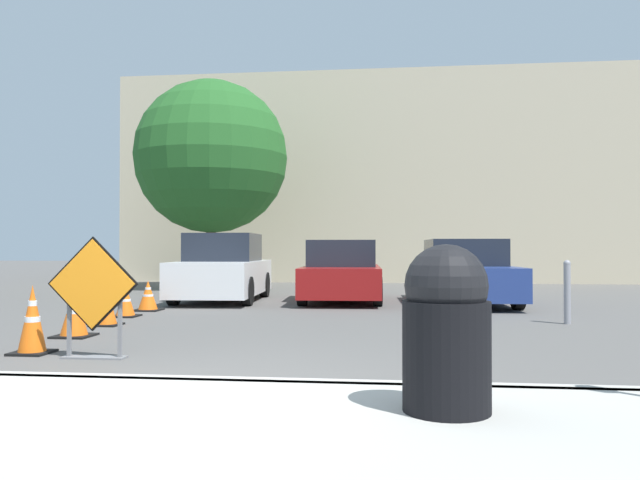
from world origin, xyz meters
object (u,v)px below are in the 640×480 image
at_px(traffic_cone_third, 107,306).
at_px(parked_car_third, 465,274).
at_px(traffic_cone_nearest, 32,320).
at_px(bollard_nearest, 454,294).
at_px(traffic_cone_fifth, 148,296).
at_px(road_closed_sign, 93,294).
at_px(parked_car_second, 342,273).
at_px(parked_car_nearest, 223,270).
at_px(bollard_second, 567,290).
at_px(traffic_cone_fourth, 126,301).
at_px(trash_bin, 446,327).
at_px(traffic_cone_second, 74,313).

distance_m(traffic_cone_third, parked_car_third, 7.95).
xyz_separation_m(traffic_cone_nearest, bollard_nearest, (5.31, 3.76, 0.08)).
height_order(traffic_cone_third, traffic_cone_fifth, traffic_cone_third).
xyz_separation_m(road_closed_sign, traffic_cone_nearest, (-0.88, 0.25, -0.34)).
bearing_deg(traffic_cone_fifth, parked_car_second, 36.43).
relative_size(parked_car_nearest, parked_car_third, 0.91).
bearing_deg(bollard_second, bollard_nearest, -180.00).
bearing_deg(traffic_cone_fifth, parked_car_third, 20.13).
distance_m(traffic_cone_fourth, bollard_second, 7.77).
bearing_deg(traffic_cone_fifth, bollard_second, -10.12).
height_order(traffic_cone_third, parked_car_nearest, parked_car_nearest).
relative_size(parked_car_nearest, bollard_nearest, 4.54).
xyz_separation_m(parked_car_third, trash_bin, (-1.32, -10.23, 0.03)).
xyz_separation_m(traffic_cone_second, bollard_nearest, (5.54, 2.35, 0.14)).
bearing_deg(parked_car_nearest, bollard_second, 147.61).
bearing_deg(bollard_nearest, traffic_cone_third, -169.53).
relative_size(parked_car_third, bollard_second, 4.26).
distance_m(traffic_cone_second, traffic_cone_third, 1.30).
xyz_separation_m(traffic_cone_fifth, bollard_second, (7.80, -1.39, 0.27)).
bearing_deg(parked_car_nearest, bollard_nearest, 139.47).
distance_m(traffic_cone_nearest, bollard_nearest, 6.51).
distance_m(traffic_cone_nearest, parked_car_nearest, 7.68).
height_order(parked_car_nearest, parked_car_third, parked_car_nearest).
relative_size(traffic_cone_fifth, bollard_nearest, 0.67).
xyz_separation_m(parked_car_third, bollard_second, (1.23, -3.80, -0.12)).
bearing_deg(parked_car_second, traffic_cone_third, 53.80).
bearing_deg(trash_bin, parked_car_nearest, 112.98).
xyz_separation_m(road_closed_sign, traffic_cone_second, (-1.11, 1.66, -0.39)).
height_order(parked_car_nearest, parked_car_second, parked_car_nearest).
xyz_separation_m(traffic_cone_fifth, trash_bin, (5.25, -7.82, 0.42)).
relative_size(road_closed_sign, traffic_cone_fifth, 2.29).
height_order(traffic_cone_nearest, traffic_cone_third, traffic_cone_nearest).
relative_size(road_closed_sign, traffic_cone_second, 1.97).
xyz_separation_m(traffic_cone_fifth, bollard_nearest, (5.95, -1.39, 0.19)).
relative_size(road_closed_sign, traffic_cone_fourth, 2.32).
bearing_deg(traffic_cone_fifth, trash_bin, -56.12).
bearing_deg(bollard_second, trash_bin, -111.61).
distance_m(traffic_cone_nearest, traffic_cone_second, 1.43).
distance_m(traffic_cone_nearest, traffic_cone_third, 2.73).
distance_m(parked_car_second, trash_bin, 10.67).
relative_size(parked_car_nearest, bollard_second, 3.89).
bearing_deg(road_closed_sign, parked_car_third, 57.10).
distance_m(parked_car_nearest, bollard_second, 7.96).
height_order(traffic_cone_second, traffic_cone_fifth, traffic_cone_second).
bearing_deg(traffic_cone_second, traffic_cone_nearest, -80.97).
bearing_deg(road_closed_sign, bollard_second, 32.56).
bearing_deg(parked_car_third, traffic_cone_fifth, 17.63).
bearing_deg(traffic_cone_fourth, bollard_second, -1.80).
bearing_deg(traffic_cone_fourth, traffic_cone_nearest, -81.41).
bearing_deg(bollard_second, parked_car_second, 134.61).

